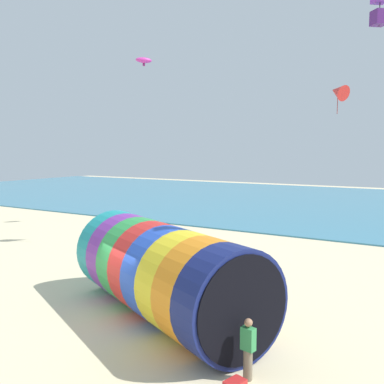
% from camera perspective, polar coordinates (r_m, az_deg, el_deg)
% --- Properties ---
extents(ground_plane, '(120.00, 120.00, 0.00)m').
position_cam_1_polar(ground_plane, '(16.05, -8.83, -16.10)').
color(ground_plane, beige).
extents(sea, '(120.00, 40.00, 0.10)m').
position_cam_1_polar(sea, '(49.30, 19.22, -1.48)').
color(sea, teal).
rests_on(sea, ground).
extents(giant_inflatable_tube, '(9.29, 6.80, 3.32)m').
position_cam_1_polar(giant_inflatable_tube, '(15.30, -3.83, -10.57)').
color(giant_inflatable_tube, teal).
rests_on(giant_inflatable_tube, ground).
extents(kite_handler, '(0.40, 0.29, 1.64)m').
position_cam_1_polar(kite_handler, '(11.79, 7.48, -20.03)').
color(kite_handler, '#726651').
rests_on(kite_handler, ground).
extents(kite_magenta_parafoil, '(1.16, 1.33, 0.68)m').
position_cam_1_polar(kite_magenta_parafoil, '(33.50, -6.45, 17.06)').
color(kite_magenta_parafoil, '#D1339E').
extents(kite_red_delta, '(1.36, 1.28, 1.69)m').
position_cam_1_polar(kite_red_delta, '(24.21, 18.87, 12.56)').
color(kite_red_delta, red).
extents(kite_purple_box, '(0.56, 0.56, 1.14)m').
position_cam_1_polar(kite_purple_box, '(14.71, 23.76, 21.70)').
color(kite_purple_box, purple).
extents(bystander_near_water, '(0.42, 0.34, 1.58)m').
position_cam_1_polar(bystander_near_water, '(26.16, -6.03, -5.67)').
color(bystander_near_water, '#726651').
rests_on(bystander_near_water, ground).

